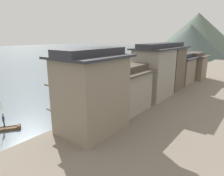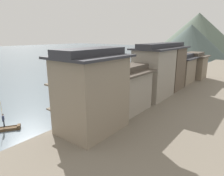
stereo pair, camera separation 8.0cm
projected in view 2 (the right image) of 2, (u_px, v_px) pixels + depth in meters
The scene contains 18 objects.
ground_plane at pixel (13, 127), 24.57m from camera, with size 400.00×400.00×0.00m, color slate.
riverbank_right at pixel (206, 91), 38.47m from camera, with size 18.00×110.00×0.93m, color slate.
boatman_person at pixel (3, 119), 23.32m from camera, with size 0.52×0.37×3.04m.
boat_moored_nearest at pixel (137, 90), 39.98m from camera, with size 1.62×4.38×0.71m.
boat_moored_second at pixel (146, 71), 62.51m from camera, with size 5.24×1.90×0.40m.
boat_moored_third at pixel (174, 77), 53.14m from camera, with size 1.25×3.57×0.42m.
boat_moored_far at pixel (188, 71), 61.26m from camera, with size 1.39×3.99×0.61m.
house_waterfront_nearest at pixel (91, 91), 20.83m from camera, with size 6.26×7.67×8.74m.
house_waterfront_second at pixel (126, 89), 26.78m from camera, with size 5.53×7.38×6.14m.
house_waterfront_tall at pixel (154, 71), 32.46m from camera, with size 5.71×7.79×8.74m.
house_waterfront_narrow at pixel (170, 66), 37.67m from camera, with size 5.56×5.87×8.74m.
house_waterfront_far at pixel (181, 69), 43.09m from camera, with size 5.51×7.27×6.14m.
house_waterfront_end at pixel (193, 66), 47.68m from camera, with size 6.60×5.62×6.14m.
mooring_post_dock_near at pixel (71, 120), 23.34m from camera, with size 0.20×0.20×0.87m, color #473828.
mooring_post_dock_mid at pixel (105, 105), 28.16m from camera, with size 0.20×0.20×0.90m, color #473828.
mooring_post_dock_far at pixel (144, 89), 36.84m from camera, with size 0.20×0.20×0.93m, color #473828.
hill_far_west at pixel (197, 33), 127.96m from camera, with size 55.15×55.15×24.78m, color #5B6B5B.
hill_far_east at pixel (190, 41), 102.05m from camera, with size 36.73×36.73×16.38m, color #4C5B56.
Camera 2 is at (23.47, -10.33, 10.87)m, focal length 32.04 mm.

